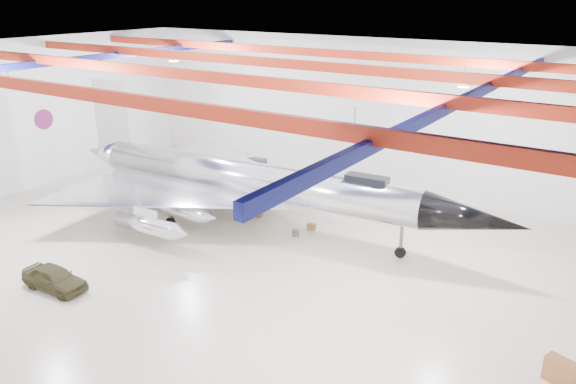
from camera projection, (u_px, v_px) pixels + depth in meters
The scene contains 16 objects.
floor at pixel (238, 254), 31.86m from camera, with size 40.00×40.00×0.00m, color beige.
wall_back at pixel (361, 113), 41.78m from camera, with size 40.00×40.00×0.00m, color silver.
wall_left at pixel (18, 117), 40.39m from camera, with size 30.00×30.00×0.00m, color silver.
ceiling at pixel (232, 56), 28.15m from camera, with size 40.00×40.00×0.00m, color #0A0F38.
ceiling_structure at pixel (232, 70), 28.38m from camera, with size 39.50×29.50×1.08m.
wall_roundel at pixel (44, 119), 42.10m from camera, with size 1.50×1.50×0.10m, color #B21414.
jet_aircraft at pixel (250, 184), 34.99m from camera, with size 30.55×18.78×8.33m.
jeep at pixel (54, 278), 27.88m from camera, with size 1.46×3.62×1.23m, color #36321B.
desk at pixel (560, 371), 21.22m from camera, with size 1.11×0.55×1.02m, color brown.
crate_ply at pixel (255, 212), 37.44m from camera, with size 0.53×0.42×0.37m, color olive.
toolbox_red at pixel (289, 203), 39.09m from camera, with size 0.44×0.35×0.31m, color #A02F10.
engine_drum at pixel (296, 233), 34.11m from camera, with size 0.42×0.42×0.38m, color #59595B.
parts_bin at pixel (311, 227), 35.04m from camera, with size 0.52×0.42×0.37m, color olive.
crate_small at pixel (221, 186), 42.60m from camera, with size 0.35×0.28×0.24m, color #59595B.
oil_barrel at pixel (258, 214), 37.07m from camera, with size 0.58×0.47×0.41m, color olive.
spares_box at pixel (374, 209), 38.04m from camera, with size 0.35×0.35×0.32m, color #59595B.
Camera 1 is at (18.24, -22.47, 14.05)m, focal length 35.00 mm.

